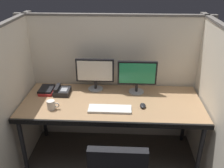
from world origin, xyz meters
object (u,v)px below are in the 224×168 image
Objects in this scene: monitor_right at (137,75)px; computer_mouse at (143,106)px; desk_phone at (62,91)px; desk at (112,106)px; keyboard_main at (110,109)px; book_stack at (47,90)px; monitor_left at (95,72)px; coffee_mug at (51,105)px.

computer_mouse is at bearing -80.60° from monitor_right.
desk_phone reaches higher than computer_mouse.
desk is 4.42× the size of keyboard_main.
desk is at bearing -13.75° from book_stack.
monitor_right reaches higher than book_stack.
monitor_left is (-0.20, 0.28, 0.27)m from desk.
computer_mouse is at bearing 12.16° from keyboard_main.
desk is at bearing -15.34° from desk_phone.
monitor_right reaches higher than desk.
coffee_mug is at bearing -154.61° from monitor_right.
monitor_left is 0.53m from keyboard_main.
keyboard_main is at bearing 1.17° from coffee_mug.
monitor_right is at bearing -5.82° from monitor_left.
keyboard_main is 0.81m from book_stack.
monitor_left reaches higher than desk.
monitor_left is at bearing 18.94° from desk_phone.
desk_phone is at bearing 164.66° from desk.
monitor_right is 4.48× the size of computer_mouse.
coffee_mug is at bearing -130.48° from monitor_left.
monitor_left and monitor_right have the same top height.
book_stack is (-0.75, 0.18, 0.08)m from desk.
keyboard_main is 3.41× the size of coffee_mug.
book_stack is at bearing 154.82° from keyboard_main.
monitor_left is 1.00× the size of keyboard_main.
book_stack is (-0.74, 0.35, 0.01)m from keyboard_main.
computer_mouse is 1.10m from book_stack.
keyboard_main is 4.48× the size of computer_mouse.
coffee_mug is (-0.59, -0.18, 0.10)m from desk.
monitor_right is at bearing 2.91° from book_stack.
monitor_right is at bearing 25.39° from coffee_mug.
monitor_left is at bearing 113.53° from keyboard_main.
desk is 8.62× the size of book_stack.
monitor_right is 2.26× the size of desk_phone.
monitor_right reaches higher than coffee_mug.
desk is 0.77m from book_stack.
monitor_left is 0.47m from monitor_right.
monitor_left is 0.58m from book_stack.
desk is 0.34m from computer_mouse.
desk_phone reaches higher than desk.
keyboard_main is 2.26× the size of desk_phone.
desk is at bearing 16.45° from coffee_mug.
desk_phone is 0.18m from book_stack.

